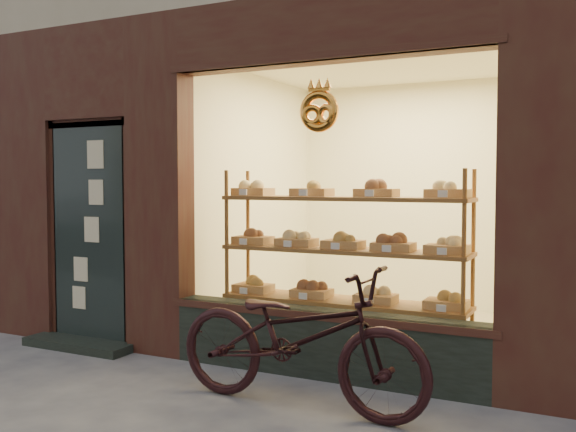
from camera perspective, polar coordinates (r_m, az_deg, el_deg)
The scene contains 2 objects.
display_shelf at distance 5.62m, azimuth 4.92°, elevation -4.40°, with size 2.20×0.45×1.70m.
bicycle at distance 4.58m, azimuth 0.93°, elevation -10.70°, with size 0.67×1.93×1.02m, color black.
Camera 1 is at (2.49, -2.64, 1.60)m, focal length 40.00 mm.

